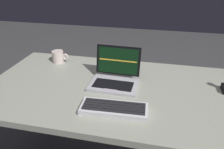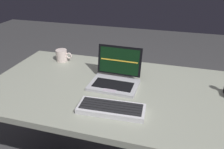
{
  "view_description": "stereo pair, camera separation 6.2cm",
  "coord_description": "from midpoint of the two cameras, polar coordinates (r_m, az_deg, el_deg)",
  "views": [
    {
      "loc": [
        0.21,
        -1.03,
        1.39
      ],
      "look_at": [
        -0.02,
        -0.0,
        0.84
      ],
      "focal_mm": 34.64,
      "sensor_mm": 36.0,
      "label": 1
    },
    {
      "loc": [
        0.27,
        -1.01,
        1.39
      ],
      "look_at": [
        -0.02,
        -0.0,
        0.84
      ],
      "focal_mm": 34.64,
      "sensor_mm": 36.0,
      "label": 2
    }
  ],
  "objects": [
    {
      "name": "external_keyboard",
      "position": [
        1.03,
        -1.23,
        -9.0
      ],
      "size": [
        0.32,
        0.14,
        0.03
      ],
      "color": "silver",
      "rests_on": "desk"
    },
    {
      "name": "desk",
      "position": [
        1.27,
        -0.56,
        -6.86
      ],
      "size": [
        1.48,
        0.78,
        0.76
      ],
      "color": "#969A89",
      "rests_on": "ground"
    },
    {
      "name": "coffee_mug",
      "position": [
        1.57,
        -15.11,
        4.58
      ],
      "size": [
        0.12,
        0.08,
        0.08
      ],
      "color": "beige",
      "rests_on": "desk"
    },
    {
      "name": "laptop_front",
      "position": [
        1.24,
        -0.65,
        -0.8
      ],
      "size": [
        0.28,
        0.23,
        0.2
      ],
      "color": "#B5B3BB",
      "rests_on": "desk"
    }
  ]
}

